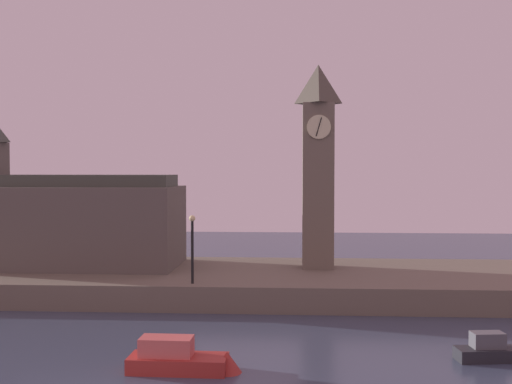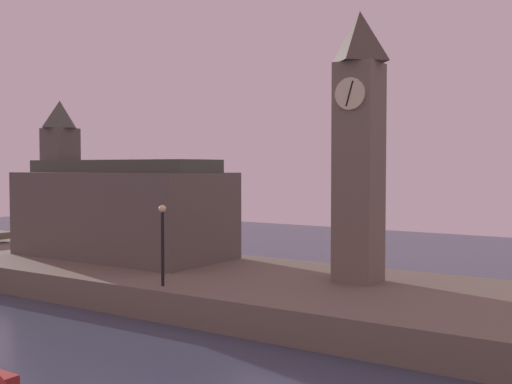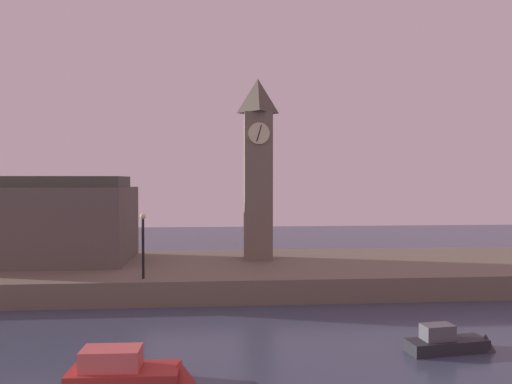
# 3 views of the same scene
# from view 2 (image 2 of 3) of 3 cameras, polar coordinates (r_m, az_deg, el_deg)

# --- Properties ---
(far_embankment) EXTENTS (70.00, 12.00, 1.50)m
(far_embankment) POSITION_cam_2_polar(r_m,az_deg,el_deg) (34.84, -2.64, -8.51)
(far_embankment) COLOR #6B6051
(far_embankment) RESTS_ON ground
(clock_tower) EXTENTS (2.26, 2.31, 13.52)m
(clock_tower) POSITION_cam_2_polar(r_m,az_deg,el_deg) (31.80, 9.36, 4.43)
(clock_tower) COLOR #6B6051
(clock_tower) RESTS_ON far_embankment
(parliament_hall) EXTENTS (14.09, 6.78, 10.37)m
(parliament_hall) POSITION_cam_2_polar(r_m,az_deg,el_deg) (41.63, -12.45, -1.41)
(parliament_hall) COLOR #5B544C
(parliament_hall) RESTS_ON far_embankment
(streetlamp) EXTENTS (0.36, 0.36, 3.95)m
(streetlamp) POSITION_cam_2_polar(r_m,az_deg,el_deg) (30.72, -8.50, -3.94)
(streetlamp) COLOR black
(streetlamp) RESTS_ON far_embankment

